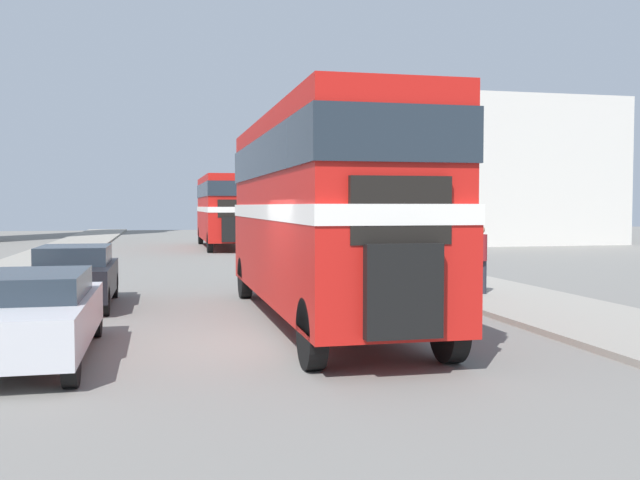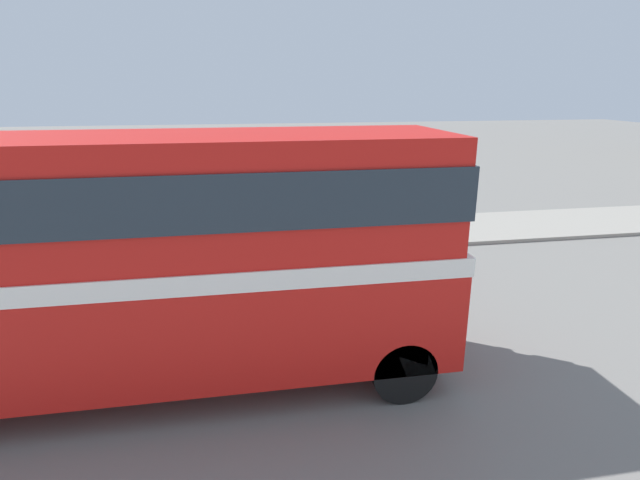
{
  "view_description": "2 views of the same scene",
  "coord_description": "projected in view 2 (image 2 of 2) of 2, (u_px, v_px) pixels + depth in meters",
  "views": [
    {
      "loc": [
        -1.88,
        -12.08,
        2.4
      ],
      "look_at": [
        1.36,
        2.23,
        1.69
      ],
      "focal_mm": 40.0,
      "sensor_mm": 36.0,
      "label": 1
    },
    {
      "loc": [
        9.07,
        3.79,
        4.88
      ],
      "look_at": [
        0.0,
        5.41,
        2.03
      ],
      "focal_mm": 28.0,
      "sensor_mm": 36.0,
      "label": 2
    }
  ],
  "objects": [
    {
      "name": "car_parked_near",
      "position": [
        69.0,
        257.0,
        12.65
      ],
      "size": [
        1.77,
        4.62,
        1.35
      ],
      "color": "silver",
      "rests_on": "ground_plane"
    },
    {
      "name": "sidewalk_left",
      "position": [
        113.0,
        246.0,
        15.66
      ],
      "size": [
        3.5,
        120.0,
        0.12
      ],
      "color": "gray",
      "rests_on": "ground_plane"
    },
    {
      "name": "ground_plane",
      "position": [
        36.0,
        358.0,
        9.33
      ],
      "size": [
        120.0,
        120.0,
        0.0
      ],
      "primitive_type": "plane",
      "color": "slate"
    },
    {
      "name": "double_decker_bus",
      "position": [
        131.0,
        247.0,
        7.69
      ],
      "size": [
        2.45,
        10.35,
        4.2
      ],
      "color": "red",
      "rests_on": "ground_plane"
    },
    {
      "name": "car_parked_mid",
      "position": [
        301.0,
        243.0,
        13.68
      ],
      "size": [
        1.8,
        4.06,
        1.44
      ],
      "color": "black",
      "rests_on": "ground_plane"
    }
  ]
}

